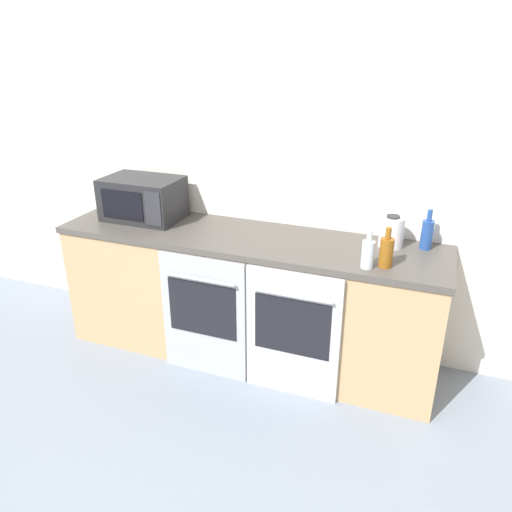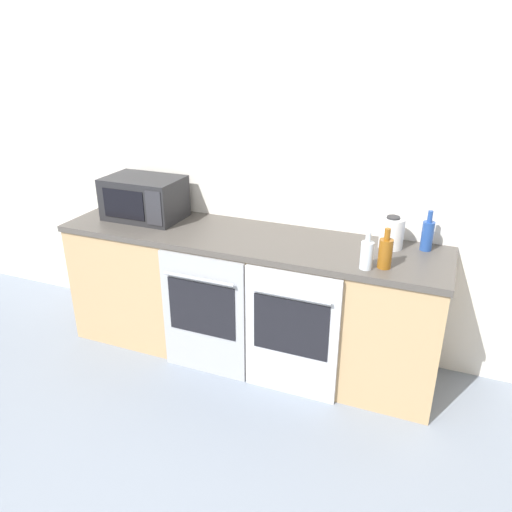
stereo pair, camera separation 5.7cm
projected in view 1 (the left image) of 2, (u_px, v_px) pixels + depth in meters
wall_back at (265, 164)px, 3.39m from camera, size 10.00×0.06×2.60m
counter_back at (248, 296)px, 3.44m from camera, size 2.57×0.64×0.90m
oven_left at (204, 316)px, 3.23m from camera, size 0.59×0.06×0.85m
oven_right at (292, 334)px, 3.03m from camera, size 0.59×0.06×0.85m
microwave at (143, 199)px, 3.52m from camera, size 0.54×0.37×0.30m
bottle_amber at (386, 252)px, 2.79m from camera, size 0.08×0.08×0.23m
bottle_clear at (368, 253)px, 2.77m from camera, size 0.07×0.07×0.22m
bottle_blue at (427, 234)px, 3.02m from camera, size 0.07×0.07×0.25m
kettle at (392, 232)px, 3.06m from camera, size 0.15×0.15×0.20m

